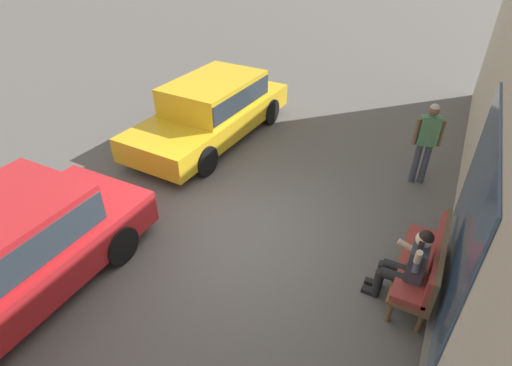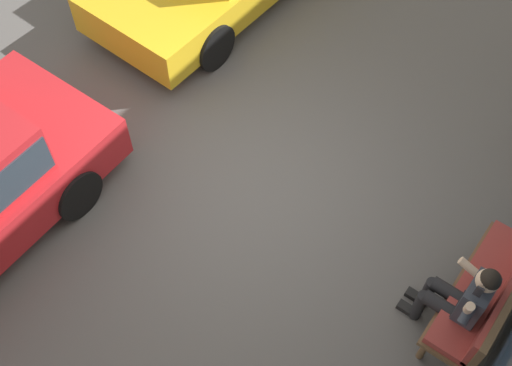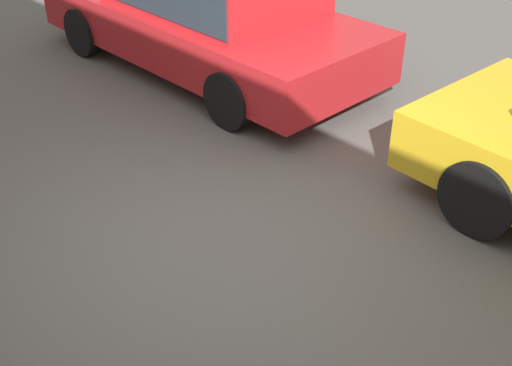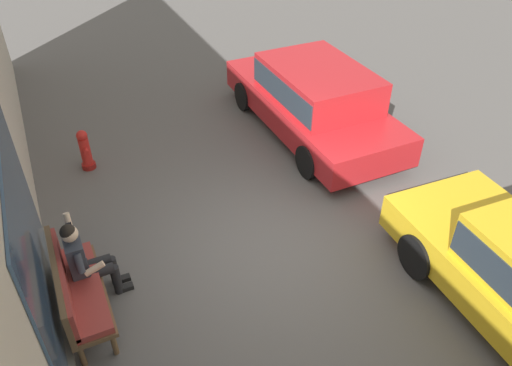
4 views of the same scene
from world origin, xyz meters
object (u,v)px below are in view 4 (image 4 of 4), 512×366
Objects in this scene: person_on_phone at (85,259)px; fire_hydrant at (85,150)px; bench at (74,288)px; parked_car_mid at (314,97)px.

person_on_phone reaches higher than fire_hydrant.
bench is 0.36× the size of parked_car_mid.
bench reaches higher than fire_hydrant.
bench is 2.09× the size of fire_hydrant.
person_on_phone is at bearing -35.85° from bench.
parked_car_mid is at bearing -61.04° from bench.
bench is at bearing 168.71° from fire_hydrant.
fire_hydrant is at bearing -8.50° from person_on_phone.
parked_car_mid reaches higher than fire_hydrant.
person_on_phone is 0.28× the size of parked_car_mid.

